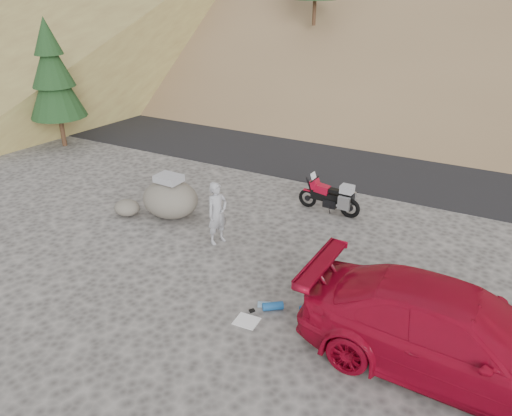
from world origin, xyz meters
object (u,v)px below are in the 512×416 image
at_px(red_car, 447,370).
at_px(motorcycle, 332,197).
at_px(man, 218,242).
at_px(boulder, 170,199).

bearing_deg(red_car, motorcycle, 41.06).
distance_m(man, boulder, 2.22).
height_order(motorcycle, man, motorcycle).
relative_size(red_car, boulder, 2.77).
relative_size(motorcycle, boulder, 0.99).
height_order(man, red_car, man).
height_order(motorcycle, red_car, motorcycle).
bearing_deg(red_car, boulder, 73.86).
xyz_separation_m(man, boulder, (-2.04, 0.67, 0.56)).
relative_size(motorcycle, man, 1.15).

